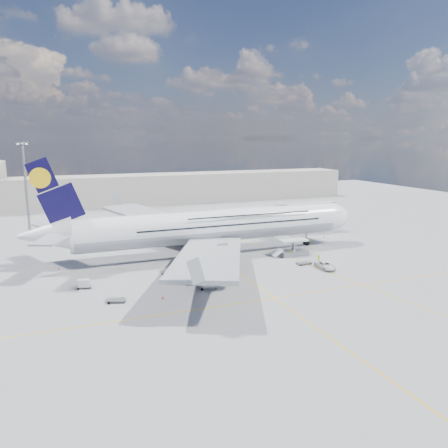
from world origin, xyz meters
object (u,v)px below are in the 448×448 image
object	(u,v)px
catering_truck_inner	(184,231)
service_van	(325,265)
dolly_nose_far	(304,263)
dolly_nose_near	(222,261)
cargo_loader	(292,250)
dolly_row_c	(208,283)
crew_loader	(291,253)
light_mast	(26,189)
cone_wing_right_outer	(163,297)
jet_bridge	(301,211)
crew_van	(319,259)
dolly_row_b	(168,271)
cone_nose	(324,237)
crew_tug	(226,282)
cone_wing_right_inner	(194,263)
cone_wing_left_outer	(164,237)
baggage_tug	(190,280)
catering_truck_outer	(128,229)
cone_tail	(59,268)
crew_wing	(206,262)
dolly_back	(84,284)
crew_nose	(310,241)
dolly_row_a	(116,300)
cone_wing_left_inner	(138,247)
airliner	(214,225)

from	to	relation	value
catering_truck_inner	service_van	world-z (taller)	catering_truck_inner
dolly_nose_far	dolly_nose_near	xyz separation A→B (m)	(-16.32, 6.06, 0.55)
cargo_loader	dolly_nose_near	bearing A→B (deg)	-175.64
dolly_row_c	crew_loader	size ratio (longest dim) A/B	2.15
dolly_nose_far	light_mast	bearing A→B (deg)	134.95
dolly_nose_far	cone_wing_right_outer	size ratio (longest dim) A/B	6.54
jet_bridge	crew_van	size ratio (longest dim) A/B	10.89
light_mast	dolly_row_b	distance (m)	53.90
dolly_row_c	cone_nose	bearing A→B (deg)	42.51
dolly_row_b	dolly_nose_far	world-z (taller)	same
dolly_row_c	crew_tug	size ratio (longest dim) A/B	2.08
crew_van	cone_wing_right_inner	distance (m)	26.95
crew_loader	cone_wing_left_outer	bearing A→B (deg)	142.79
baggage_tug	cone_wing_right_outer	size ratio (longest dim) A/B	6.06
light_mast	catering_truck_outer	size ratio (longest dim) A/B	3.24
cone_nose	cone_tail	size ratio (longest dim) A/B	1.00
cone_nose	service_van	bearing A→B (deg)	-123.76
crew_wing	dolly_nose_near	bearing A→B (deg)	-88.19
dolly_row_c	cone_wing_right_outer	bearing A→B (deg)	-156.03
cargo_loader	light_mast	distance (m)	71.72
light_mast	dolly_back	distance (m)	50.76
dolly_row_c	cone_tail	world-z (taller)	dolly_row_c
dolly_row_b	catering_truck_inner	world-z (taller)	catering_truck_inner
dolly_nose_far	catering_truck_inner	world-z (taller)	catering_truck_inner
crew_nose	cone_wing_right_outer	world-z (taller)	crew_nose
dolly_nose_far	crew_wing	xyz separation A→B (m)	(-19.70, 6.72, 0.49)
cargo_loader	dolly_nose_near	world-z (taller)	cargo_loader
crew_nose	crew_wing	size ratio (longest dim) A/B	1.00
cone_wing_right_inner	cone_wing_right_outer	distance (m)	20.44
dolly_row_a	crew_van	world-z (taller)	crew_van
jet_bridge	catering_truck_outer	size ratio (longest dim) A/B	2.39
service_van	cone_wing_right_inner	size ratio (longest dim) A/B	8.83
cone_wing_left_inner	service_van	bearing A→B (deg)	-44.07
cone_wing_right_outer	cone_wing_left_inner	bearing A→B (deg)	86.03
baggage_tug	crew_wing	distance (m)	12.00
cone_wing_left_outer	cone_wing_right_inner	distance (m)	26.96
airliner	cone_tail	distance (m)	34.37
dolly_nose_far	crew_nose	world-z (taller)	crew_nose
dolly_row_a	dolly_back	world-z (taller)	dolly_back
crew_nose	crew_tug	distance (m)	38.11
cone_wing_left_outer	baggage_tug	bearing A→B (deg)	-96.56
dolly_nose_near	dolly_row_c	bearing A→B (deg)	-118.18
light_mast	cone_wing_right_outer	bearing A→B (deg)	-69.03
dolly_row_a	dolly_nose_near	bearing A→B (deg)	49.31
service_van	crew_tug	xyz separation A→B (m)	(-22.87, -2.30, 0.09)
dolly_row_b	baggage_tug	distance (m)	8.11
dolly_row_b	cone_wing_right_inner	distance (m)	7.59
dolly_row_c	cone_nose	size ratio (longest dim) A/B	7.29
cone_wing_right_outer	cone_tail	distance (m)	29.04
crew_wing	cone_nose	bearing A→B (deg)	-58.45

